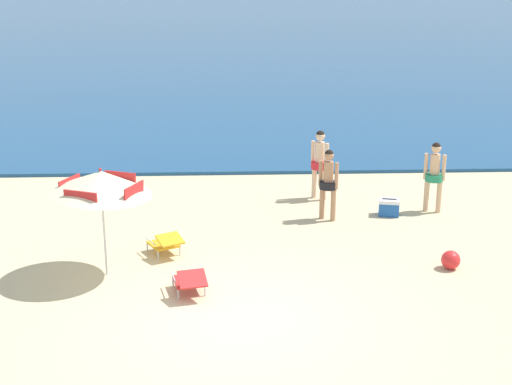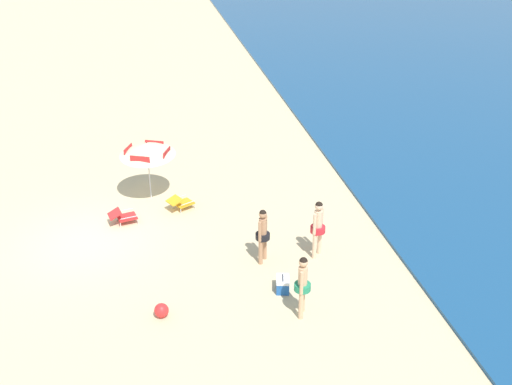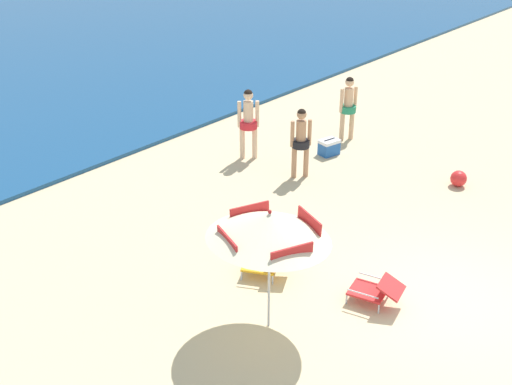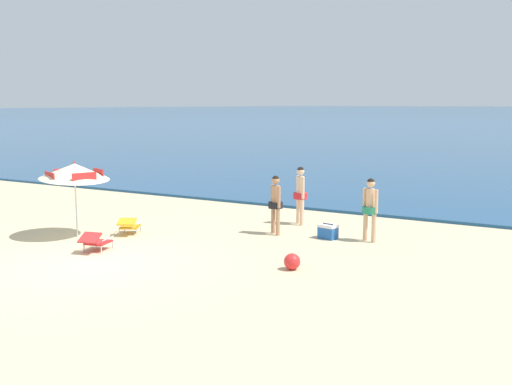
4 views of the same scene
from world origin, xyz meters
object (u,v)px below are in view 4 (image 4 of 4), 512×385
Objects in this scene: lounge_chair_under_umbrella at (95,241)px; person_wading_in at (276,201)px; beach_umbrella_striped_main at (75,171)px; lounge_chair_beside_umbrella at (129,225)px; beach_ball at (292,262)px; person_standing_near_shore at (300,191)px; person_standing_beside at (370,205)px; cooler_box at (328,231)px.

lounge_chair_under_umbrella is 5.08m from person_wading_in.
beach_umbrella_striped_main reaches higher than lounge_chair_under_umbrella.
beach_ball is (5.66, -0.96, -0.09)m from lounge_chair_beside_umbrella.
person_wading_in is at bearing 29.79° from lounge_chair_beside_umbrella.
beach_umbrella_striped_main reaches higher than person_standing_near_shore.
lounge_chair_beside_umbrella is 5.26m from person_standing_near_shore.
person_standing_beside is at bearing 10.26° from person_wading_in.
person_standing_near_shore is at bearing 61.50° from lounge_chair_under_umbrella.
beach_umbrella_striped_main is 6.11× the size of beach_ball.
beach_ball is (-0.61, -3.52, -0.81)m from person_standing_beside.
beach_umbrella_striped_main is at bearing -154.44° from person_standing_beside.
person_wading_in is 3.74m from beach_ball.
beach_ball is at bearing -66.67° from person_standing_near_shore.
beach_ball is at bearing 10.68° from lounge_chair_under_umbrella.
person_wading_in is at bearing -169.74° from person_standing_beside.
lounge_chair_under_umbrella is at bearing -137.15° from cooler_box.
beach_umbrella_striped_main is 2.13m from lounge_chair_beside_umbrella.
beach_umbrella_striped_main is 6.69m from person_standing_near_shore.
person_standing_near_shore is 5.16m from beach_ball.
beach_umbrella_striped_main is 2.49m from lounge_chair_under_umbrella.
person_wading_in is at bearing -90.17° from person_standing_near_shore.
person_standing_beside is 4.62× the size of beach_ball.
lounge_chair_under_umbrella is 2.00m from lounge_chair_beside_umbrella.
lounge_chair_beside_umbrella is at bearing 107.02° from lounge_chair_under_umbrella.
lounge_chair_beside_umbrella is (1.07, 0.95, -1.58)m from beach_umbrella_striped_main.
person_wading_in reaches higher than lounge_chair_under_umbrella.
person_standing_near_shore is at bearing 44.73° from beach_umbrella_striped_main.
beach_umbrella_striped_main is 1.28× the size of person_standing_near_shore.
lounge_chair_beside_umbrella is 1.80× the size of cooler_box.
lounge_chair_under_umbrella reaches higher than lounge_chair_beside_umbrella.
person_standing_near_shore is at bearing 89.83° from person_wading_in.
lounge_chair_under_umbrella is 2.61× the size of beach_ball.
lounge_chair_beside_umbrella is 0.59× the size of person_wading_in.
lounge_chair_beside_umbrella reaches higher than beach_ball.
person_wading_in is (4.71, 3.03, -0.88)m from beach_umbrella_striped_main.
person_standing_beside is at bearing 80.14° from beach_ball.
person_standing_near_shore reaches higher than cooler_box.
lounge_chair_under_umbrella is 0.57× the size of person_standing_beside.
person_wading_in reaches higher than lounge_chair_beside_umbrella.
person_standing_beside is at bearing 22.21° from lounge_chair_beside_umbrella.
lounge_chair_under_umbrella is 1.76× the size of cooler_box.
person_standing_near_shore is at bearing 113.33° from beach_ball.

